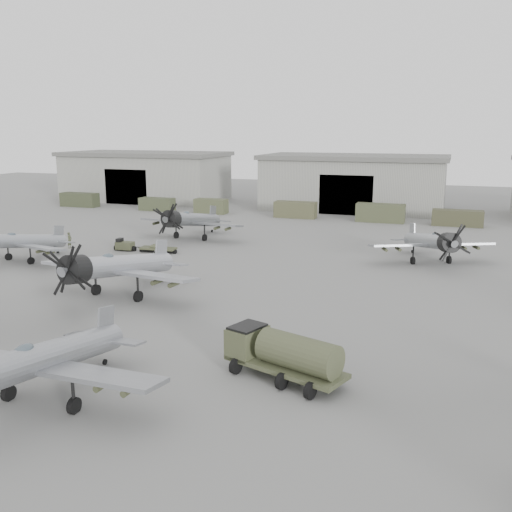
{
  "coord_description": "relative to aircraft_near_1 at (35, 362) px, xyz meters",
  "views": [
    {
      "loc": [
        15.42,
        -30.14,
        12.63
      ],
      "look_at": [
        0.41,
        12.9,
        2.5
      ],
      "focal_mm": 40.0,
      "sensor_mm": 36.0,
      "label": 1
    }
  ],
  "objects": [
    {
      "name": "aircraft_mid_0",
      "position": [
        -22.12,
        23.79,
        -0.23
      ],
      "size": [
        11.26,
        10.14,
        4.47
      ],
      "rotation": [
        0.0,
        0.0,
        -0.21
      ],
      "color": "#909498",
      "rests_on": "ground"
    },
    {
      "name": "aircraft_near_1",
      "position": [
        0.0,
        0.0,
        0.0
      ],
      "size": [
        12.36,
        11.12,
        4.97
      ],
      "rotation": [
        0.0,
        0.0,
        -0.01
      ],
      "color": "gray",
      "rests_on": "ground"
    },
    {
      "name": "aircraft_mid_1",
      "position": [
        -6.41,
        16.37,
        0.21
      ],
      "size": [
        13.65,
        12.29,
        5.43
      ],
      "rotation": [
        0.0,
        0.0,
        -0.12
      ],
      "color": "#9FA1A8",
      "rests_on": "ground"
    },
    {
      "name": "tug_trailer",
      "position": [
        -13.81,
        32.05,
        -1.76
      ],
      "size": [
        6.71,
        1.76,
        1.34
      ],
      "rotation": [
        0.0,
        0.0,
        0.08
      ],
      "color": "#3D402A",
      "rests_on": "ground"
    },
    {
      "name": "support_truck_4",
      "position": [
        7.99,
        60.49,
        -0.98
      ],
      "size": [
        6.66,
        2.2,
        2.55
      ],
      "primitive_type": "cube",
      "color": "#41462D",
      "rests_on": "ground"
    },
    {
      "name": "support_truck_2",
      "position": [
        -17.74,
        60.49,
        -1.15
      ],
      "size": [
        5.0,
        2.2,
        2.22
      ],
      "primitive_type": "cube",
      "color": "#44492F",
      "rests_on": "ground"
    },
    {
      "name": "aircraft_far_1",
      "position": [
        15.92,
        36.24,
        -0.09
      ],
      "size": [
        11.65,
        10.57,
        4.78
      ],
      "rotation": [
        0.0,
        0.0,
        0.43
      ],
      "color": "#999CA1",
      "rests_on": "ground"
    },
    {
      "name": "ground",
      "position": [
        2.12,
        10.49,
        -2.26
      ],
      "size": [
        220.0,
        220.0,
        0.0
      ],
      "primitive_type": "plane",
      "color": "slate",
      "rests_on": "ground"
    },
    {
      "name": "fuel_tanker",
      "position": [
        9.84,
        6.78,
        -0.81
      ],
      "size": [
        6.9,
        4.2,
        2.53
      ],
      "rotation": [
        0.0,
        0.0,
        -0.34
      ],
      "color": "#43472E",
      "rests_on": "ground"
    },
    {
      "name": "hangar_left",
      "position": [
        -35.88,
        72.45,
        2.11
      ],
      "size": [
        29.0,
        14.8,
        8.7
      ],
      "color": "#97988E",
      "rests_on": "ground"
    },
    {
      "name": "support_truck_1",
      "position": [
        -27.11,
        60.49,
        -1.25
      ],
      "size": [
        5.57,
        2.2,
        2.02
      ],
      "primitive_type": "cube",
      "color": "#3B422B",
      "rests_on": "ground"
    },
    {
      "name": "support_truck_3",
      "position": [
        -4.29,
        60.49,
        -1.09
      ],
      "size": [
        6.08,
        2.2,
        2.35
      ],
      "primitive_type": "cube",
      "color": "#47482F",
      "rests_on": "ground"
    },
    {
      "name": "support_truck_5",
      "position": [
        18.18,
        60.49,
        -1.19
      ],
      "size": [
        6.56,
        2.2,
        2.14
      ],
      "primitive_type": "cube",
      "color": "#3C3C27",
      "rests_on": "ground"
    },
    {
      "name": "aircraft_far_0",
      "position": [
        -11.45,
        39.85,
        0.07
      ],
      "size": [
        12.86,
        11.58,
        5.12
      ],
      "rotation": [
        0.0,
        0.0,
        -0.09
      ],
      "color": "gray",
      "rests_on": "ground"
    },
    {
      "name": "support_truck_0",
      "position": [
        -41.72,
        60.49,
        -1.11
      ],
      "size": [
        6.44,
        2.2,
        2.3
      ],
      "primitive_type": "cube",
      "color": "#353A26",
      "rests_on": "ground"
    },
    {
      "name": "ground_crew",
      "position": [
        -21.7,
        31.18,
        -1.4
      ],
      "size": [
        0.47,
        0.67,
        1.73
      ],
      "primitive_type": "imported",
      "rotation": [
        0.0,
        0.0,
        1.66
      ],
      "color": "#3A4029",
      "rests_on": "ground"
    },
    {
      "name": "hangar_center",
      "position": [
        2.12,
        72.45,
        2.11
      ],
      "size": [
        29.0,
        14.8,
        8.7
      ],
      "color": "#97988E",
      "rests_on": "ground"
    }
  ]
}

